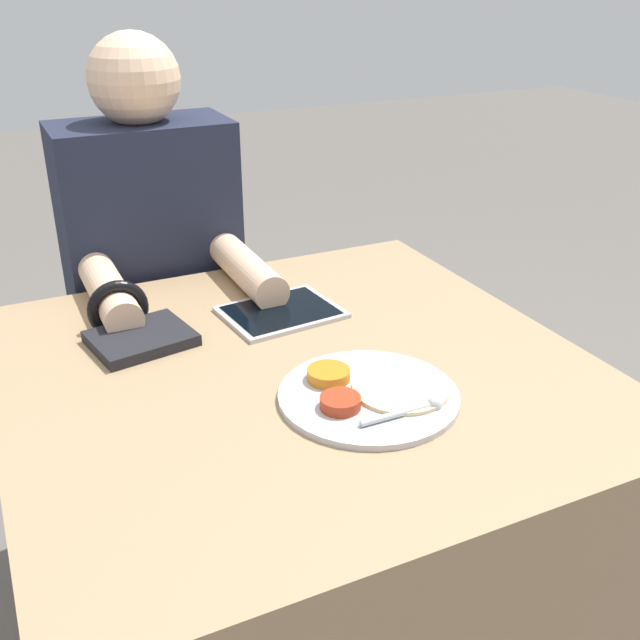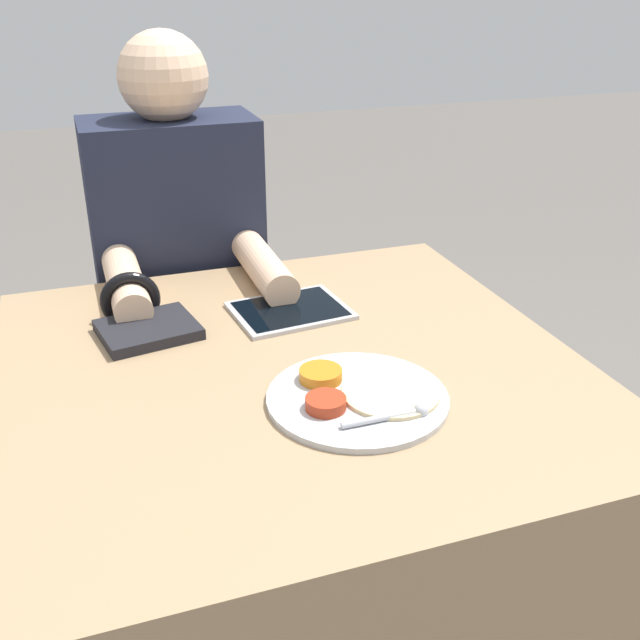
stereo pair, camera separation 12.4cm
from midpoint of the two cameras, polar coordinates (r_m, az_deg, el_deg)
The scene contains 5 objects.
dining_table at distance 1.44m, azimuth 0.76°, elevation -16.16°, with size 0.93×0.91×0.72m.
thali_tray at distance 1.13m, azimuth 6.03°, elevation -5.90°, with size 0.27×0.27×0.03m.
red_notebook at distance 1.34m, azimuth -10.39°, elevation -0.85°, with size 0.18×0.16×0.02m.
tablet_device at distance 1.40m, azimuth 0.23°, elevation 0.67°, with size 0.22×0.18×0.01m.
person_diner at distance 1.77m, azimuth -8.36°, elevation 0.29°, with size 0.38×0.48×1.20m.
Camera 2 is at (-0.31, -1.03, 1.32)m, focal length 42.00 mm.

